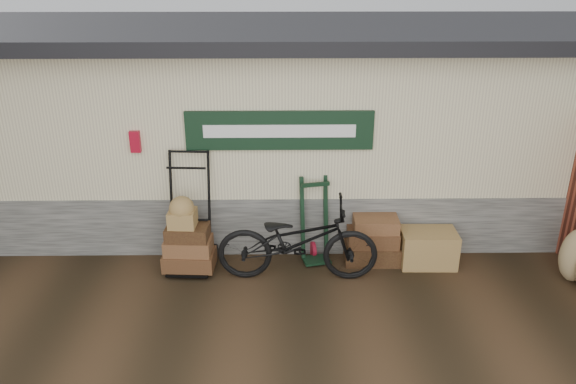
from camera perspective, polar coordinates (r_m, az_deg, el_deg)
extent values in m
plane|color=black|center=(7.72, 1.48, -9.87)|extent=(80.00, 80.00, 0.00)
cube|color=#4C4C47|center=(9.96, 0.91, 0.91)|extent=(14.00, 3.54, 0.90)
cube|color=#C3B68F|center=(9.51, 0.97, 9.33)|extent=(14.00, 3.50, 2.10)
cube|color=black|center=(9.16, 1.04, 16.13)|extent=(14.40, 4.10, 0.20)
cube|color=black|center=(7.78, -0.87, 6.27)|extent=(2.60, 0.06, 0.55)
cube|color=white|center=(7.75, -0.87, 6.19)|extent=(2.10, 0.01, 0.18)
cube|color=#A30B20|center=(8.08, -15.25, 4.97)|extent=(0.14, 0.10, 0.30)
cube|color=olive|center=(8.44, 14.01, -5.51)|extent=(0.80, 0.53, 0.52)
imported|color=black|center=(7.67, 0.98, -4.56)|extent=(0.83, 2.23, 1.28)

